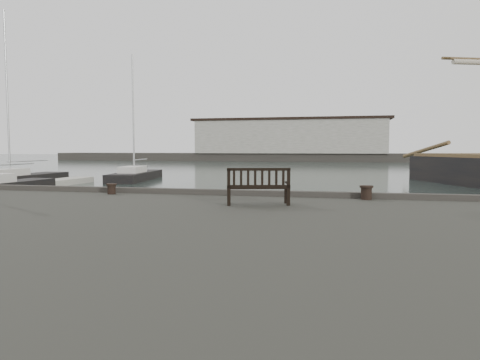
# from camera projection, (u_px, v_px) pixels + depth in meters

# --- Properties ---
(ground) EXTENTS (400.00, 400.00, 0.00)m
(ground) POSITION_uv_depth(u_px,v_px,m) (243.00, 240.00, 14.59)
(ground) COLOR black
(ground) RESTS_ON ground
(breakwater) EXTENTS (140.00, 9.50, 12.20)m
(breakwater) POSITION_uv_depth(u_px,v_px,m) (303.00, 144.00, 104.84)
(breakwater) COLOR #383530
(breakwater) RESTS_ON ground
(bench) EXTENTS (1.83, 0.99, 1.00)m
(bench) POSITION_uv_depth(u_px,v_px,m) (258.00, 193.00, 11.92)
(bench) COLOR black
(bench) RESTS_ON quay
(bollard_left) EXTENTS (0.41, 0.41, 0.36)m
(bollard_left) POSITION_uv_depth(u_px,v_px,m) (112.00, 189.00, 14.71)
(bollard_left) COLOR black
(bollard_left) RESTS_ON quay
(bollard_right) EXTENTS (0.50, 0.50, 0.43)m
(bollard_right) POSITION_uv_depth(u_px,v_px,m) (366.00, 193.00, 13.11)
(bollard_right) COLOR black
(bollard_right) RESTS_ON quay
(yacht_b) EXTENTS (2.66, 11.82, 15.35)m
(yacht_b) POSITION_uv_depth(u_px,v_px,m) (15.00, 181.00, 37.45)
(yacht_b) COLOR black
(yacht_b) RESTS_ON ground
(yacht_c) EXTENTS (2.17, 8.88, 12.04)m
(yacht_c) POSITION_uv_depth(u_px,v_px,m) (2.00, 190.00, 29.65)
(yacht_c) COLOR black
(yacht_c) RESTS_ON ground
(yacht_d) EXTENTS (4.23, 10.58, 12.83)m
(yacht_d) POSITION_uv_depth(u_px,v_px,m) (136.00, 178.00, 42.68)
(yacht_d) COLOR black
(yacht_d) RESTS_ON ground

